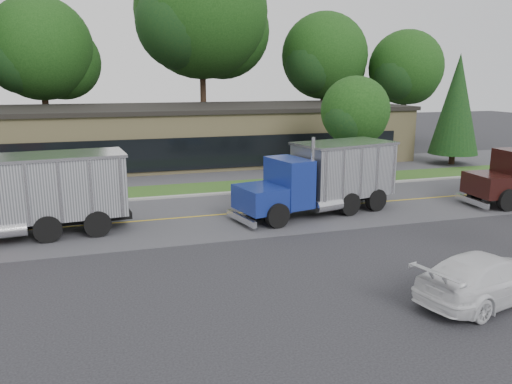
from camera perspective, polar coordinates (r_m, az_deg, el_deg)
ground at (r=15.96m, az=3.98°, el=-10.88°), size 140.00×140.00×0.00m
road at (r=24.10m, az=-3.67°, el=-2.60°), size 60.00×8.00×0.02m
center_line at (r=24.10m, az=-3.67°, el=-2.60°), size 60.00×0.12×0.01m
curb at (r=28.08m, az=-5.66°, el=-0.40°), size 60.00×0.30×0.12m
grass_verge at (r=29.80m, az=-6.35°, el=0.36°), size 60.00×3.40×0.03m
far_parking at (r=34.63m, az=-7.90°, el=2.07°), size 60.00×7.00×0.02m
strip_mall at (r=40.52m, az=-6.56°, el=6.53°), size 32.00×12.00×4.00m
tree_far_b at (r=47.99m, az=-23.19°, el=14.33°), size 9.31×8.76×13.28m
tree_far_c at (r=49.00m, az=-6.05°, el=19.14°), size 12.98×12.22×18.52m
tree_far_d at (r=51.43m, az=7.91°, el=14.69°), size 8.96×8.43×12.78m
tree_far_e at (r=53.52m, az=16.80°, el=13.08°), size 7.81×7.35×11.15m
evergreen_right at (r=40.54m, az=21.95°, el=9.27°), size 3.62×3.62×8.23m
tree_verge at (r=32.61m, az=11.31°, el=8.72°), size 4.62×4.35×6.59m
dump_truck_red at (r=22.38m, az=-24.77°, el=-0.21°), size 9.35×3.48×3.36m
dump_truck_blue at (r=24.38m, az=7.89°, el=1.84°), size 8.41×4.27×3.36m
rally_car at (r=16.33m, az=24.90°, el=-8.84°), size 5.23×3.13×1.42m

